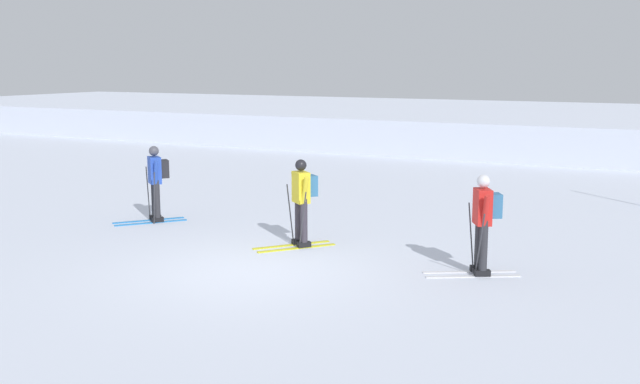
# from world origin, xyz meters

# --- Properties ---
(ground_plane) EXTENTS (120.00, 120.00, 0.00)m
(ground_plane) POSITION_xyz_m (0.00, 0.00, 0.00)
(ground_plane) COLOR silver
(far_snow_ridge) EXTENTS (80.00, 6.69, 1.37)m
(far_snow_ridge) POSITION_xyz_m (0.00, 19.08, 0.69)
(far_snow_ridge) COLOR silver
(far_snow_ridge) RESTS_ON ground
(skier_yellow) EXTENTS (1.30, 1.47, 1.71)m
(skier_yellow) POSITION_xyz_m (-0.07, 1.93, 0.96)
(skier_yellow) COLOR gold
(skier_yellow) RESTS_ON ground
(skier_red) EXTENTS (1.57, 1.12, 1.71)m
(skier_red) POSITION_xyz_m (3.55, 1.57, 0.96)
(skier_red) COLOR silver
(skier_red) RESTS_ON ground
(skier_blue) EXTENTS (1.31, 1.47, 1.71)m
(skier_blue) POSITION_xyz_m (-4.08, 2.48, 0.96)
(skier_blue) COLOR #237AC6
(skier_blue) RESTS_ON ground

